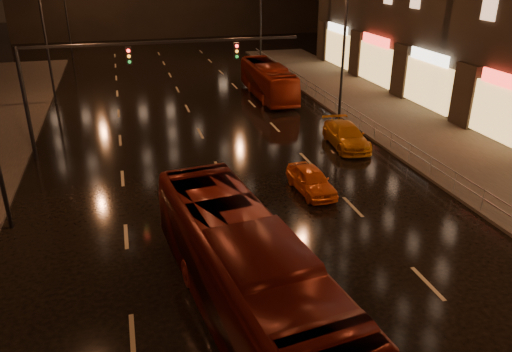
{
  "coord_description": "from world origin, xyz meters",
  "views": [
    {
      "loc": [
        -4.49,
        -8.26,
        10.35
      ],
      "look_at": [
        0.18,
        9.0,
        2.5
      ],
      "focal_mm": 35.0,
      "sensor_mm": 36.0,
      "label": 1
    }
  ],
  "objects_px": {
    "bus_curb": "(268,80)",
    "taxi_far": "(346,136)",
    "bus_red": "(245,273)",
    "taxi_near": "(311,180)"
  },
  "relations": [
    {
      "from": "bus_curb",
      "to": "taxi_far",
      "type": "xyz_separation_m",
      "value": [
        1.21,
        -12.33,
        -0.68
      ]
    },
    {
      "from": "bus_red",
      "to": "bus_curb",
      "type": "relative_size",
      "value": 1.21
    },
    {
      "from": "bus_curb",
      "to": "taxi_far",
      "type": "distance_m",
      "value": 12.41
    },
    {
      "from": "taxi_near",
      "to": "taxi_far",
      "type": "distance_m",
      "value": 6.89
    },
    {
      "from": "bus_curb",
      "to": "taxi_near",
      "type": "xyz_separation_m",
      "value": [
        -3.06,
        -17.73,
        -0.73
      ]
    },
    {
      "from": "bus_red",
      "to": "taxi_near",
      "type": "bearing_deg",
      "value": 49.38
    },
    {
      "from": "taxi_near",
      "to": "taxi_far",
      "type": "xyz_separation_m",
      "value": [
        4.27,
        5.4,
        0.06
      ]
    },
    {
      "from": "bus_red",
      "to": "bus_curb",
      "type": "distance_m",
      "value": 27.03
    },
    {
      "from": "bus_red",
      "to": "taxi_near",
      "type": "xyz_separation_m",
      "value": [
        5.23,
        7.99,
        -1.01
      ]
    },
    {
      "from": "bus_red",
      "to": "taxi_far",
      "type": "height_order",
      "value": "bus_red"
    }
  ]
}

